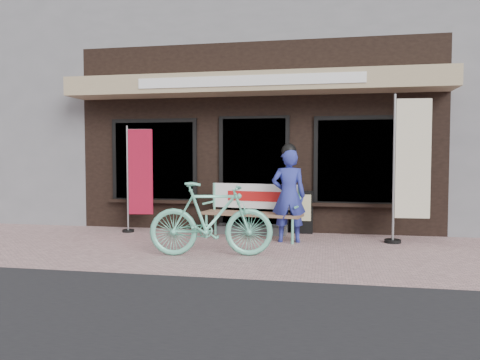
% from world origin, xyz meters
% --- Properties ---
extents(ground, '(70.00, 70.00, 0.00)m').
position_xyz_m(ground, '(0.00, 0.00, 0.00)').
color(ground, tan).
rests_on(ground, ground).
extents(storefront, '(7.00, 6.77, 6.00)m').
position_xyz_m(storefront, '(0.00, 4.96, 2.99)').
color(storefront, black).
rests_on(storefront, ground).
extents(bench, '(1.80, 0.75, 0.95)m').
position_xyz_m(bench, '(0.11, 1.24, 0.56)').
color(bench, '#67C9A7').
rests_on(bench, ground).
extents(person, '(0.61, 0.43, 1.65)m').
position_xyz_m(person, '(0.74, 1.00, 0.81)').
color(person, navy).
rests_on(person, ground).
extents(bicycle, '(1.84, 0.80, 1.07)m').
position_xyz_m(bicycle, '(-0.26, -0.31, 0.54)').
color(bicycle, '#67C9A7').
rests_on(bicycle, ground).
extents(nobori_red, '(0.60, 0.25, 2.01)m').
position_xyz_m(nobori_red, '(-2.13, 1.48, 1.04)').
color(nobori_red, gray).
rests_on(nobori_red, ground).
extents(nobori_cream, '(0.72, 0.28, 2.46)m').
position_xyz_m(nobori_cream, '(2.70, 1.24, 1.27)').
color(nobori_cream, gray).
rests_on(nobori_cream, ground).
extents(menu_stand, '(0.40, 0.10, 0.80)m').
position_xyz_m(menu_stand, '(0.92, 1.88, 0.41)').
color(menu_stand, black).
rests_on(menu_stand, ground).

